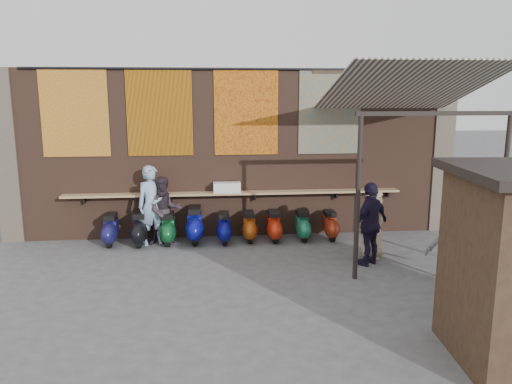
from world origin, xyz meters
TOP-DOWN VIEW (x-y plane):
  - ground at (0.00, 0.00)m, footprint 70.00×70.00m
  - brick_wall at (0.00, 2.70)m, footprint 10.00×0.40m
  - pier_left at (-5.20, 2.70)m, footprint 0.50×0.50m
  - pier_right at (5.20, 2.70)m, footprint 0.50×0.50m
  - eating_counter at (0.00, 2.33)m, footprint 8.00×0.32m
  - shelf_box at (-0.18, 2.30)m, footprint 0.64×0.28m
  - tapestry_redgold at (-3.60, 2.48)m, footprint 1.50×0.02m
  - tapestry_sun at (-1.70, 2.48)m, footprint 1.50×0.02m
  - tapestry_orange at (0.30, 2.48)m, footprint 1.50×0.02m
  - tapestry_multi at (2.30, 2.48)m, footprint 1.50×0.02m
  - hang_rail at (0.00, 2.47)m, footprint 9.50×0.06m
  - scooter_stool_0 at (-2.87, 2.03)m, footprint 0.34×0.75m
  - scooter_stool_1 at (-2.20, 1.96)m, footprint 0.36×0.80m
  - scooter_stool_2 at (-1.55, 1.99)m, footprint 0.34×0.75m
  - scooter_stool_3 at (-0.95, 2.05)m, footprint 0.39×0.87m
  - scooter_stool_4 at (-0.27, 1.95)m, footprint 0.33×0.73m
  - scooter_stool_5 at (0.33, 2.04)m, footprint 0.33×0.72m
  - scooter_stool_6 at (0.91, 2.00)m, footprint 0.33×0.74m
  - scooter_stool_7 at (1.60, 2.02)m, footprint 0.32×0.72m
  - scooter_stool_8 at (2.26, 2.00)m, footprint 0.32×0.70m
  - diner_left at (-1.91, 2.00)m, footprint 0.78×0.66m
  - diner_right at (-1.62, 2.00)m, footprint 0.87×0.74m
  - shopper_navy at (2.62, 0.15)m, footprint 1.05×0.92m
  - shopper_grey at (3.84, -0.92)m, footprint 1.06×0.64m
  - shopper_tan at (2.81, 0.55)m, footprint 0.75×0.85m
  - stall_shelf at (3.75, -2.81)m, footprint 1.87×0.25m
  - awning_canvas at (3.50, 0.90)m, footprint 3.20×3.28m
  - awning_ledger at (3.50, 2.49)m, footprint 3.30×0.08m
  - awning_header at (3.50, -0.60)m, footprint 3.00×0.08m
  - awning_post_left at (2.10, -0.60)m, footprint 0.09×0.09m
  - awning_post_right at (4.90, -0.60)m, footprint 0.09×0.09m

SIDE VIEW (x-z plane):
  - ground at x=0.00m, z-range 0.00..0.00m
  - scooter_stool_8 at x=2.26m, z-range 0.00..0.67m
  - scooter_stool_7 at x=1.60m, z-range 0.00..0.68m
  - scooter_stool_5 at x=0.33m, z-range 0.00..0.69m
  - scooter_stool_4 at x=-0.27m, z-range 0.00..0.70m
  - scooter_stool_6 at x=0.91m, z-range 0.00..0.71m
  - scooter_stool_0 at x=-2.87m, z-range 0.00..0.71m
  - scooter_stool_2 at x=-1.55m, z-range 0.00..0.71m
  - scooter_stool_1 at x=-2.20m, z-range 0.00..0.76m
  - scooter_stool_3 at x=-0.95m, z-range 0.00..0.83m
  - shopper_tan at x=2.81m, z-range 0.00..1.46m
  - diner_right at x=-1.62m, z-range 0.00..1.58m
  - shopper_grey at x=3.84m, z-range 0.00..1.61m
  - shopper_navy at x=2.62m, z-range 0.00..1.70m
  - stall_shelf at x=3.75m, z-range 0.86..0.92m
  - diner_left at x=-1.91m, z-range 0.00..1.83m
  - eating_counter at x=0.00m, z-range 1.08..1.12m
  - shelf_box at x=-0.18m, z-range 1.12..1.36m
  - awning_post_left at x=2.10m, z-range 0.00..3.10m
  - awning_post_right at x=4.90m, z-range 0.00..3.10m
  - brick_wall at x=0.00m, z-range 0.00..4.00m
  - pier_left at x=-5.20m, z-range 0.00..4.00m
  - pier_right at x=5.20m, z-range 0.00..4.00m
  - tapestry_redgold at x=-3.60m, z-range 2.00..4.00m
  - tapestry_sun at x=-1.70m, z-range 2.00..4.00m
  - tapestry_orange at x=0.30m, z-range 2.00..4.00m
  - tapestry_multi at x=2.30m, z-range 2.00..4.00m
  - awning_header at x=3.50m, z-range 3.04..3.12m
  - awning_canvas at x=3.50m, z-range 3.07..4.03m
  - awning_ledger at x=3.50m, z-range 3.89..4.01m
  - hang_rail at x=0.00m, z-range 3.95..4.01m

